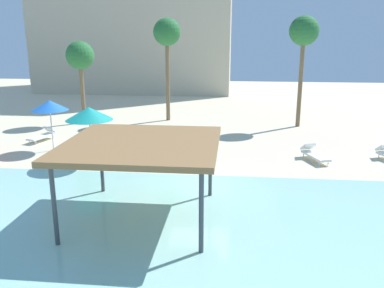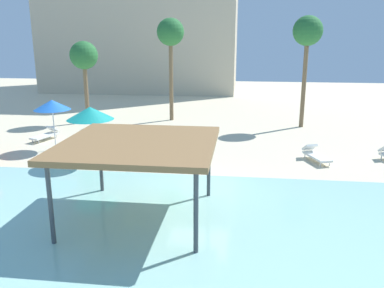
% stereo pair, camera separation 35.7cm
% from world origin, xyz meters
% --- Properties ---
extents(ground_plane, '(80.00, 80.00, 0.00)m').
position_xyz_m(ground_plane, '(0.00, 0.00, 0.00)').
color(ground_plane, beige).
extents(lagoon_water, '(44.00, 13.50, 0.04)m').
position_xyz_m(lagoon_water, '(0.00, -5.25, 0.02)').
color(lagoon_water, '#99D1C6').
rests_on(lagoon_water, ground).
extents(shade_pavilion, '(4.89, 4.89, 2.65)m').
position_xyz_m(shade_pavilion, '(-1.60, -2.86, 2.51)').
color(shade_pavilion, '#42474C').
rests_on(shade_pavilion, ground).
extents(beach_umbrella_teal_0, '(2.18, 2.18, 2.76)m').
position_xyz_m(beach_umbrella_teal_0, '(-5.32, 2.61, 2.46)').
color(beach_umbrella_teal_0, silver).
rests_on(beach_umbrella_teal_0, ground).
extents(beach_umbrella_blue_1, '(1.90, 1.90, 2.70)m').
position_xyz_m(beach_umbrella_blue_1, '(-8.21, 4.74, 2.43)').
color(beach_umbrella_blue_1, silver).
rests_on(beach_umbrella_blue_1, ground).
extents(lounge_chair_0, '(1.11, 1.99, 0.74)m').
position_xyz_m(lounge_chair_0, '(-9.71, 6.72, 0.33)').
color(lounge_chair_0, white).
rests_on(lounge_chair_0, ground).
extents(lounge_chair_1, '(1.23, 1.99, 0.74)m').
position_xyz_m(lounge_chair_1, '(5.30, 4.38, 0.33)').
color(lounge_chair_1, white).
rests_on(lounge_chair_1, ground).
extents(palm_tree_0, '(1.90, 1.90, 7.14)m').
position_xyz_m(palm_tree_0, '(-3.39, 13.36, 5.99)').
color(palm_tree_0, brown).
rests_on(palm_tree_0, ground).
extents(palm_tree_1, '(1.90, 1.90, 7.19)m').
position_xyz_m(palm_tree_1, '(5.66, 12.17, 6.04)').
color(palm_tree_1, brown).
rests_on(palm_tree_1, ground).
extents(palm_tree_2, '(1.90, 1.90, 5.60)m').
position_xyz_m(palm_tree_2, '(-9.12, 11.79, 4.54)').
color(palm_tree_2, brown).
rests_on(palm_tree_2, ground).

